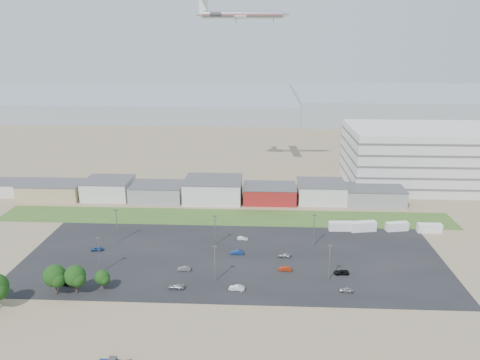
# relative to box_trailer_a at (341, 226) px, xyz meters

# --- Properties ---
(ground) EXTENTS (700.00, 700.00, 0.00)m
(ground) POSITION_rel_box_trailer_a_xyz_m (-39.11, -42.05, -1.45)
(ground) COLOR #846E54
(ground) RESTS_ON ground
(parking_lot) EXTENTS (120.00, 50.00, 0.01)m
(parking_lot) POSITION_rel_box_trailer_a_xyz_m (-34.11, -22.05, -1.45)
(parking_lot) COLOR black
(parking_lot) RESTS_ON ground
(grass_strip) EXTENTS (160.00, 16.00, 0.02)m
(grass_strip) POSITION_rel_box_trailer_a_xyz_m (-39.11, 9.95, -1.44)
(grass_strip) COLOR #395921
(grass_strip) RESTS_ON ground
(hills_backdrop) EXTENTS (700.00, 200.00, 9.00)m
(hills_backdrop) POSITION_rel_box_trailer_a_xyz_m (0.89, 272.95, 3.05)
(hills_backdrop) COLOR gray
(hills_backdrop) RESTS_ON ground
(building_row) EXTENTS (170.00, 20.00, 8.00)m
(building_row) POSITION_rel_box_trailer_a_xyz_m (-56.11, 28.95, 2.55)
(building_row) COLOR silver
(building_row) RESTS_ON ground
(parking_garage) EXTENTS (80.00, 40.00, 25.00)m
(parking_garage) POSITION_rel_box_trailer_a_xyz_m (50.89, 52.95, 11.05)
(parking_garage) COLOR silver
(parking_garage) RESTS_ON ground
(box_trailer_a) EXTENTS (7.87, 2.86, 2.90)m
(box_trailer_a) POSITION_rel_box_trailer_a_xyz_m (0.00, 0.00, 0.00)
(box_trailer_a) COLOR silver
(box_trailer_a) RESTS_ON ground
(box_trailer_b) EXTENTS (8.82, 4.25, 3.18)m
(box_trailer_b) POSITION_rel_box_trailer_a_xyz_m (7.29, -0.16, 0.14)
(box_trailer_b) COLOR silver
(box_trailer_b) RESTS_ON ground
(box_trailer_c) EXTENTS (7.74, 3.76, 2.79)m
(box_trailer_c) POSITION_rel_box_trailer_a_xyz_m (18.54, 0.84, -0.06)
(box_trailer_c) COLOR silver
(box_trailer_c) RESTS_ON ground
(box_trailer_d) EXTENTS (7.73, 2.42, 2.90)m
(box_trailer_d) POSITION_rel_box_trailer_a_xyz_m (28.68, -0.26, -0.00)
(box_trailer_d) COLOR silver
(box_trailer_d) RESTS_ON ground
(tree_mid) EXTENTS (5.90, 5.90, 8.84)m
(tree_mid) POSITION_rel_box_trailer_a_xyz_m (-76.45, -44.22, 2.97)
(tree_mid) COLOR black
(tree_mid) RESTS_ON ground
(tree_right) EXTENTS (5.62, 5.62, 8.43)m
(tree_right) POSITION_rel_box_trailer_a_xyz_m (-71.63, -43.60, 2.76)
(tree_right) COLOR black
(tree_right) RESTS_ON ground
(tree_near) EXTENTS (4.03, 4.03, 6.05)m
(tree_near) POSITION_rel_box_trailer_a_xyz_m (-65.63, -41.62, 1.57)
(tree_near) COLOR black
(tree_near) RESTS_ON ground
(lightpole_front_l) EXTENTS (1.17, 0.49, 9.93)m
(lightpole_front_l) POSITION_rel_box_trailer_a_xyz_m (-69.40, -32.16, 3.51)
(lightpole_front_l) COLOR slate
(lightpole_front_l) RESTS_ON ground
(lightpole_front_m) EXTENTS (1.16, 0.49, 9.90)m
(lightpole_front_m) POSITION_rel_box_trailer_a_xyz_m (-37.94, -35.68, 3.50)
(lightpole_front_m) COLOR slate
(lightpole_front_m) RESTS_ON ground
(lightpole_front_r) EXTENTS (1.17, 0.49, 9.98)m
(lightpole_front_r) POSITION_rel_box_trailer_a_xyz_m (-8.39, -33.98, 3.54)
(lightpole_front_r) COLOR slate
(lightpole_front_r) RESTS_ON ground
(lightpole_back_l) EXTENTS (1.23, 0.51, 10.49)m
(lightpole_back_l) POSITION_rel_box_trailer_a_xyz_m (-70.68, -12.34, 3.79)
(lightpole_back_l) COLOR slate
(lightpole_back_l) RESTS_ON ground
(lightpole_back_m) EXTENTS (1.12, 0.47, 9.55)m
(lightpole_back_m) POSITION_rel_box_trailer_a_xyz_m (-40.18, -13.56, 3.32)
(lightpole_back_m) COLOR slate
(lightpole_back_m) RESTS_ON ground
(lightpole_back_r) EXTENTS (1.20, 0.50, 10.18)m
(lightpole_back_r) POSITION_rel_box_trailer_a_xyz_m (-10.24, -12.87, 3.64)
(lightpole_back_r) COLOR slate
(lightpole_back_r) RESTS_ON ground
(airliner) EXTENTS (40.96, 29.01, 11.71)m
(airliner) POSITION_rel_box_trailer_a_xyz_m (-34.97, 55.68, 68.55)
(airliner) COLOR silver
(parked_car_0) EXTENTS (4.18, 2.16, 1.13)m
(parked_car_0) POSITION_rel_box_trailer_a_xyz_m (-4.48, -30.42, -0.89)
(parked_car_0) COLOR black
(parked_car_0) RESTS_ON ground
(parked_car_1) EXTENTS (3.84, 1.58, 1.24)m
(parked_car_1) POSITION_rel_box_trailer_a_xyz_m (-19.44, -29.21, -0.83)
(parked_car_1) COLOR maroon
(parked_car_1) RESTS_ON ground
(parked_car_2) EXTENTS (3.64, 1.77, 1.20)m
(parked_car_2) POSITION_rel_box_trailer_a_xyz_m (-4.72, -39.64, -0.85)
(parked_car_2) COLOR #A5A5AA
(parked_car_2) RESTS_ON ground
(parked_car_3) EXTENTS (4.17, 1.81, 1.19)m
(parked_car_3) POSITION_rel_box_trailer_a_xyz_m (-47.47, -40.18, -0.86)
(parked_car_3) COLOR #A5A5AA
(parked_car_3) RESTS_ON ground
(parked_car_4) EXTENTS (3.69, 1.46, 1.20)m
(parked_car_4) POSITION_rel_box_trailer_a_xyz_m (-46.93, -30.46, -0.85)
(parked_car_4) COLOR #595B5E
(parked_car_4) RESTS_ON ground
(parked_car_5) EXTENTS (3.67, 1.85, 1.20)m
(parked_car_5) POSITION_rel_box_trailer_a_xyz_m (-74.96, -19.34, -0.85)
(parked_car_5) COLOR navy
(parked_car_5) RESTS_ON ground
(parked_car_7) EXTENTS (3.87, 1.44, 1.26)m
(parked_car_7) POSITION_rel_box_trailer_a_xyz_m (-33.07, -19.64, -0.82)
(parked_car_7) COLOR navy
(parked_car_7) RESTS_ON ground
(parked_car_10) EXTENTS (4.14, 2.04, 1.16)m
(parked_car_10) POSITION_rel_box_trailer_a_xyz_m (-74.95, -39.76, -0.87)
(parked_car_10) COLOR black
(parked_car_10) RESTS_ON ground
(parked_car_11) EXTENTS (3.40, 1.40, 1.09)m
(parked_car_11) POSITION_rel_box_trailer_a_xyz_m (-31.92, -9.41, -0.90)
(parked_car_11) COLOR silver
(parked_car_11) RESTS_ON ground
(parked_car_12) EXTENTS (3.94, 1.81, 1.12)m
(parked_car_12) POSITION_rel_box_trailer_a_xyz_m (-19.44, -20.90, -0.89)
(parked_car_12) COLOR #A5A5AA
(parked_car_12) RESTS_ON ground
(parked_car_13) EXTENTS (4.06, 1.71, 1.30)m
(parked_car_13) POSITION_rel_box_trailer_a_xyz_m (-32.06, -40.12, -0.80)
(parked_car_13) COLOR silver
(parked_car_13) RESTS_ON ground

